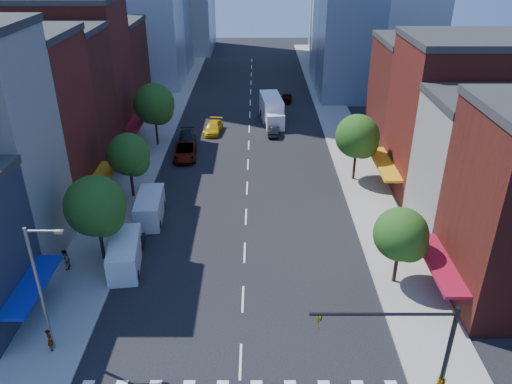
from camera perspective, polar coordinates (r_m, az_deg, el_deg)
ground at (r=32.91m, az=-1.78°, el=-18.79°), size 220.00×220.00×0.00m
sidewalk_left at (r=68.44m, az=-11.39°, el=6.58°), size 5.00×120.00×0.15m
sidewalk_right at (r=68.08m, az=9.85°, el=6.61°), size 5.00×120.00×0.15m
bldg_left_2 at (r=51.04m, az=-25.65°, el=6.67°), size 12.00×9.00×16.00m
bldg_left_3 at (r=58.56m, az=-22.31°, el=9.23°), size 12.00×8.00×15.00m
bldg_left_4 at (r=65.96m, az=-19.90°, el=12.42°), size 12.00×9.00×17.00m
bldg_left_5 at (r=75.17m, az=-17.40°, el=12.89°), size 12.00×10.00×13.00m
bldg_right_1 at (r=46.29m, az=25.68°, el=1.99°), size 12.00×8.00×12.00m
bldg_right_2 at (r=53.41m, az=22.26°, el=7.61°), size 12.00×10.00×15.00m
bldg_right_3 at (r=62.63m, az=18.98°, el=9.91°), size 12.00×10.00×13.00m
traffic_signal at (r=28.24m, az=19.57°, el=-18.55°), size 7.24×2.24×8.00m
streetlight at (r=32.71m, az=-23.33°, el=-9.59°), size 2.25×0.25×9.00m
tree_left_near at (r=40.55m, az=-17.67°, el=-1.78°), size 4.80×4.80×7.30m
tree_left_mid at (r=50.20m, az=-14.21°, el=3.99°), size 4.20×4.20×6.65m
tree_left_far at (r=62.79m, az=-11.44°, el=9.65°), size 5.00×5.00×7.75m
tree_right_near at (r=37.93m, az=16.43°, el=-4.91°), size 4.00×4.00×6.20m
tree_right_far at (r=53.31m, az=11.66°, el=6.05°), size 4.60×4.60×7.20m
parked_car_front at (r=41.36m, az=-14.78°, el=-7.45°), size 2.14×4.50×1.49m
parked_car_second at (r=42.10m, az=-14.48°, el=-6.62°), size 1.97×5.03×1.63m
parked_car_third at (r=59.92m, az=-8.12°, el=4.54°), size 2.96×5.72×1.54m
parked_car_rear at (r=63.81m, az=-7.88°, el=5.99°), size 2.67×5.44×1.52m
cargo_van_near at (r=41.06m, az=-14.77°, el=-6.99°), size 2.96×5.84×2.38m
cargo_van_far at (r=47.22m, az=-12.06°, el=-1.84°), size 2.58×5.70×2.37m
taxi at (r=67.61m, az=-4.89°, el=7.36°), size 2.54×5.18×1.45m
traffic_car_oncoming at (r=66.56m, az=2.07°, el=7.03°), size 1.69×3.96×1.27m
traffic_car_far at (r=80.88m, az=3.51°, el=10.73°), size 1.98×3.99×1.31m
box_truck at (r=71.35m, az=1.82°, el=9.31°), size 3.42×8.89×3.49m
pedestrian_near at (r=35.35m, az=-22.45°, el=-15.34°), size 0.46×0.63×1.59m
pedestrian_far at (r=42.24m, az=-20.97°, el=-7.25°), size 0.71×0.88×1.73m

